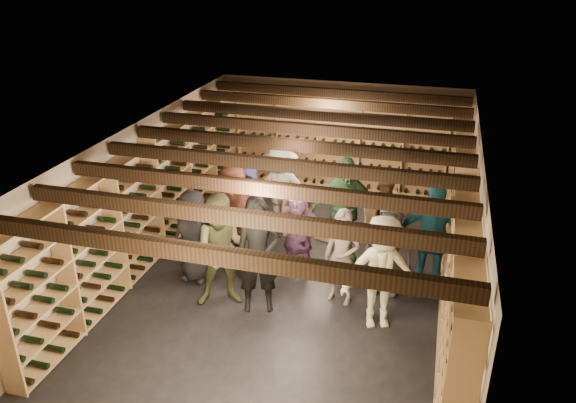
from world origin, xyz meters
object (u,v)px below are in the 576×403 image
at_px(person_2, 224,251).
at_px(person_3, 381,273).
at_px(person_9, 281,190).
at_px(person_11, 298,230).
at_px(person_10, 343,209).
at_px(person_1, 258,256).
at_px(crate_stack_left, 298,214).
at_px(person_6, 248,207).
at_px(person_4, 431,239).
at_px(person_0, 194,236).
at_px(person_7, 342,257).
at_px(person_12, 388,247).
at_px(person_5, 233,214).
at_px(crate_loose, 330,234).
at_px(crate_stack_right, 378,216).
at_px(person_8, 386,218).

distance_m(person_2, person_3, 2.34).
relative_size(person_9, person_11, 1.14).
bearing_deg(person_10, person_11, -159.74).
xyz_separation_m(person_1, person_3, (1.79, 0.07, -0.05)).
xyz_separation_m(crate_stack_left, person_11, (0.33, -1.27, 0.35)).
relative_size(person_1, person_6, 1.15).
distance_m(person_1, person_4, 2.69).
bearing_deg(person_4, person_0, -172.23).
distance_m(person_7, person_12, 0.80).
xyz_separation_m(person_9, person_12, (2.18, -1.48, -0.10)).
distance_m(person_9, person_12, 2.64).
height_order(person_1, person_10, person_10).
distance_m(person_4, person_9, 3.11).
relative_size(person_7, person_10, 0.81).
bearing_deg(person_4, person_5, 177.11).
xyz_separation_m(person_4, person_12, (-0.62, -0.14, -0.16)).
bearing_deg(person_6, person_12, -14.24).
bearing_deg(person_9, person_4, -32.68).
relative_size(person_1, person_12, 1.17).
bearing_deg(crate_stack_left, person_12, -38.72).
distance_m(crate_loose, person_2, 2.86).
xyz_separation_m(crate_loose, person_0, (-1.87, -1.95, 0.70)).
relative_size(crate_stack_right, person_0, 0.36).
xyz_separation_m(crate_loose, person_6, (-1.38, -0.72, 0.72)).
bearing_deg(person_12, person_0, -168.22).
relative_size(person_5, person_12, 1.15).
bearing_deg(crate_loose, person_6, -152.28).
relative_size(person_8, person_10, 0.81).
height_order(crate_loose, person_10, person_10).
distance_m(crate_stack_left, crate_loose, 0.73).
relative_size(person_4, person_10, 0.99).
relative_size(person_7, person_9, 0.87).
xyz_separation_m(crate_stack_left, person_9, (-0.33, 0.00, 0.46)).
xyz_separation_m(person_2, person_4, (2.97, 1.15, 0.03)).
bearing_deg(person_12, person_5, 178.47).
bearing_deg(person_3, person_6, 128.95).
relative_size(crate_stack_left, person_4, 0.45).
bearing_deg(person_5, person_1, -42.21).
distance_m(person_10, person_11, 0.91).
bearing_deg(person_2, person_8, 21.60).
bearing_deg(person_10, person_9, 129.51).
distance_m(crate_loose, person_4, 2.43).
distance_m(person_8, person_10, 0.79).
relative_size(crate_stack_right, crate_loose, 1.12).
bearing_deg(person_8, person_11, -171.42).
bearing_deg(person_8, person_4, -73.70).
distance_m(person_1, person_10, 2.07).
height_order(person_1, person_5, person_1).
distance_m(person_7, person_10, 1.35).
height_order(person_7, person_11, person_11).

